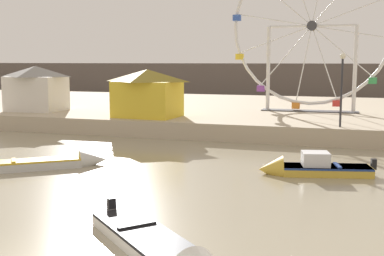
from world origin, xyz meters
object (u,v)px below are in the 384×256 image
object	(u,v)px
motorboat_mustard_yellow	(306,168)
motorboat_white_red_stripe	(168,255)
carnival_booth_white_ticket	(36,87)
promenade_lamp_near	(342,79)
motorboat_pale_grey	(50,163)
ferris_wheel_white_frame	(312,29)
carnival_booth_yellow_awning	(147,92)

from	to	relation	value
motorboat_mustard_yellow	motorboat_white_red_stripe	xyz separation A→B (m)	(-2.38, -10.42, -0.08)
motorboat_mustard_yellow	motorboat_white_red_stripe	bearing A→B (deg)	64.17
carnival_booth_white_ticket	promenade_lamp_near	world-z (taller)	promenade_lamp_near
motorboat_pale_grey	ferris_wheel_white_frame	distance (m)	22.01
carnival_booth_yellow_awning	ferris_wheel_white_frame	bearing A→B (deg)	38.38
motorboat_pale_grey	carnival_booth_white_ticket	world-z (taller)	carnival_booth_white_ticket
motorboat_mustard_yellow	motorboat_pale_grey	xyz separation A→B (m)	(-11.09, -2.17, -0.05)
motorboat_mustard_yellow	carnival_booth_white_ticket	xyz separation A→B (m)	(-20.73, 10.78, 2.51)
motorboat_white_red_stripe	promenade_lamp_near	world-z (taller)	promenade_lamp_near
ferris_wheel_white_frame	carnival_booth_white_ticket	xyz separation A→B (m)	(-19.62, -5.45, -4.27)
motorboat_pale_grey	carnival_booth_white_ticket	size ratio (longest dim) A/B	1.20
motorboat_white_red_stripe	carnival_booth_white_ticket	world-z (taller)	carnival_booth_white_ticket
motorboat_mustard_yellow	carnival_booth_yellow_awning	bearing A→B (deg)	-53.04
motorboat_mustard_yellow	promenade_lamp_near	world-z (taller)	promenade_lamp_near
ferris_wheel_white_frame	carnival_booth_yellow_awning	distance (m)	12.91
motorboat_mustard_yellow	motorboat_white_red_stripe	world-z (taller)	motorboat_mustard_yellow
motorboat_pale_grey	promenade_lamp_near	distance (m)	16.33
motorboat_pale_grey	ferris_wheel_white_frame	bearing A→B (deg)	23.87
motorboat_white_red_stripe	carnival_booth_yellow_awning	world-z (taller)	carnival_booth_yellow_awning
carnival_booth_yellow_awning	promenade_lamp_near	world-z (taller)	promenade_lamp_near
motorboat_white_red_stripe	motorboat_pale_grey	distance (m)	11.99
motorboat_white_red_stripe	promenade_lamp_near	bearing A→B (deg)	121.12
motorboat_mustard_yellow	carnival_booth_white_ticket	bearing A→B (deg)	-40.44
carnival_booth_yellow_awning	promenade_lamp_near	xyz separation A→B (m)	(12.36, -1.40, 1.04)
carnival_booth_white_ticket	motorboat_pale_grey	bearing A→B (deg)	-54.91
motorboat_mustard_yellow	motorboat_pale_grey	bearing A→B (deg)	-1.91
carnival_booth_yellow_awning	promenade_lamp_near	distance (m)	12.48
ferris_wheel_white_frame	carnival_booth_yellow_awning	xyz separation A→B (m)	(-10.04, -6.85, -4.37)
promenade_lamp_near	carnival_booth_white_ticket	bearing A→B (deg)	172.74
carnival_booth_white_ticket	ferris_wheel_white_frame	bearing A→B (deg)	13.93
motorboat_mustard_yellow	motorboat_pale_grey	world-z (taller)	motorboat_mustard_yellow
ferris_wheel_white_frame	carnival_booth_white_ticket	size ratio (longest dim) A/B	2.75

